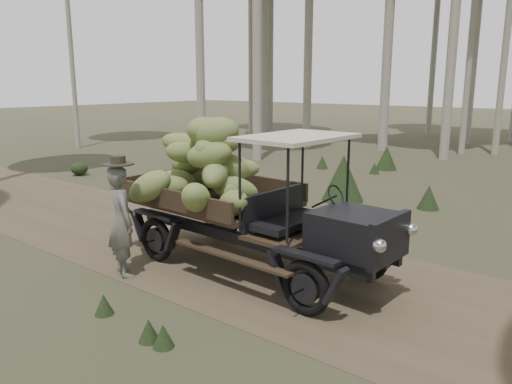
{
  "coord_description": "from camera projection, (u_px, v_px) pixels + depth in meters",
  "views": [
    {
      "loc": [
        4.5,
        -6.54,
        3.17
      ],
      "look_at": [
        -0.6,
        -0.2,
        1.38
      ],
      "focal_mm": 35.0,
      "sensor_mm": 36.0,
      "label": 1
    }
  ],
  "objects": [
    {
      "name": "undergrowth",
      "position": [
        123.0,
        260.0,
        7.59
      ],
      "size": [
        19.99,
        24.5,
        1.35
      ],
      "color": "#233319",
      "rests_on": "ground"
    },
    {
      "name": "ground",
      "position": [
        291.0,
        274.0,
        8.41
      ],
      "size": [
        120.0,
        120.0,
        0.0
      ],
      "primitive_type": "plane",
      "color": "#473D2B",
      "rests_on": "ground"
    },
    {
      "name": "banana_truck",
      "position": [
        229.0,
        181.0,
        8.64
      ],
      "size": [
        5.3,
        2.56,
        2.65
      ],
      "rotation": [
        0.0,
        0.0,
        -0.04
      ],
      "color": "black",
      "rests_on": "ground"
    },
    {
      "name": "farmer",
      "position": [
        122.0,
        220.0,
        8.2
      ],
      "size": [
        0.79,
        0.66,
        2.02
      ],
      "rotation": [
        0.0,
        0.0,
        2.78
      ],
      "color": "#605F58",
      "rests_on": "ground"
    },
    {
      "name": "dirt_track",
      "position": [
        291.0,
        274.0,
        8.41
      ],
      "size": [
        70.0,
        4.0,
        0.01
      ],
      "primitive_type": "cube",
      "color": "brown",
      "rests_on": "ground"
    }
  ]
}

